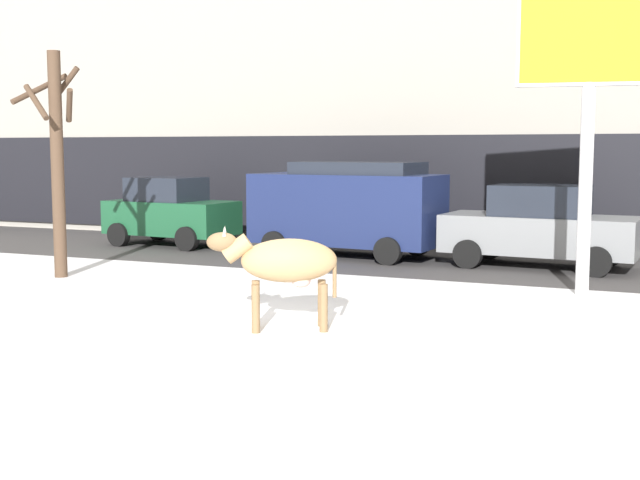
% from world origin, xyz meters
% --- Properties ---
extents(ground_plane, '(120.00, 120.00, 0.00)m').
position_xyz_m(ground_plane, '(0.00, 0.00, 0.00)').
color(ground_plane, white).
extents(road_strip, '(60.00, 5.60, 0.01)m').
position_xyz_m(road_strip, '(0.00, 7.74, 0.00)').
color(road_strip, '#423F3F').
rests_on(road_strip, ground).
extents(building_facade, '(44.00, 6.10, 13.00)m').
position_xyz_m(building_facade, '(0.00, 13.56, 6.48)').
color(building_facade, gray).
rests_on(building_facade, ground).
extents(cow_tan, '(1.87, 1.23, 1.54)m').
position_xyz_m(cow_tan, '(0.66, -0.31, 0.99)').
color(cow_tan, tan).
rests_on(cow_tan, ground).
extents(billboard, '(2.52, 0.59, 5.56)m').
position_xyz_m(billboard, '(4.38, 4.40, 4.31)').
color(billboard, silver).
rests_on(billboard, ground).
extents(car_darkgreen_hatchback, '(3.62, 2.14, 1.86)m').
position_xyz_m(car_darkgreen_hatchback, '(-6.76, 8.03, 0.93)').
color(car_darkgreen_hatchback, '#194C2D').
rests_on(car_darkgreen_hatchback, ground).
extents(car_navy_van, '(4.73, 2.39, 2.32)m').
position_xyz_m(car_navy_van, '(-1.46, 7.74, 1.24)').
color(car_navy_van, '#19234C').
rests_on(car_navy_van, ground).
extents(car_grey_sedan, '(4.32, 2.24, 1.84)m').
position_xyz_m(car_grey_sedan, '(3.16, 7.64, 0.91)').
color(car_grey_sedan, slate).
rests_on(car_grey_sedan, ground).
extents(bare_tree_far_back, '(1.31, 1.42, 4.60)m').
position_xyz_m(bare_tree_far_back, '(-5.77, 2.40, 2.52)').
color(bare_tree_far_back, '#4C3828').
rests_on(bare_tree_far_back, ground).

